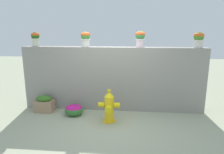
% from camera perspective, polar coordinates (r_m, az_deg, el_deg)
% --- Properties ---
extents(ground_plane, '(24.00, 24.00, 0.00)m').
position_cam_1_polar(ground_plane, '(5.51, -0.80, -12.49)').
color(ground_plane, '#9CA184').
extents(stone_wall, '(5.28, 0.34, 1.86)m').
position_cam_1_polar(stone_wall, '(6.14, 0.20, -0.47)').
color(stone_wall, gray).
rests_on(stone_wall, ground).
extents(potted_plant_0, '(0.24, 0.24, 0.42)m').
position_cam_1_polar(potted_plant_0, '(6.56, -20.22, 10.04)').
color(potted_plant_0, beige).
rests_on(potted_plant_0, stone_wall).
extents(potted_plant_1, '(0.27, 0.27, 0.43)m').
position_cam_1_polar(potted_plant_1, '(6.12, -7.26, 10.62)').
color(potted_plant_1, silver).
rests_on(potted_plant_1, stone_wall).
extents(potted_plant_2, '(0.27, 0.27, 0.45)m').
position_cam_1_polar(potted_plant_2, '(5.98, 7.71, 10.76)').
color(potted_plant_2, silver).
rests_on(potted_plant_2, stone_wall).
extents(potted_plant_3, '(0.28, 0.28, 0.42)m').
position_cam_1_polar(potted_plant_3, '(6.21, 22.63, 9.70)').
color(potted_plant_3, silver).
rests_on(potted_plant_3, stone_wall).
extents(fire_hydrant, '(0.56, 0.46, 0.87)m').
position_cam_1_polar(fire_hydrant, '(5.43, -0.80, -8.26)').
color(fire_hydrant, yellow).
rests_on(fire_hydrant, ground).
extents(flower_bush_left, '(0.51, 0.46, 0.32)m').
position_cam_1_polar(flower_bush_left, '(6.00, -10.38, -8.77)').
color(flower_bush_left, '#316A2D').
rests_on(flower_bush_left, ground).
extents(planter_box, '(0.55, 0.32, 0.49)m').
position_cam_1_polar(planter_box, '(6.44, -18.05, -7.00)').
color(planter_box, '#98795C').
rests_on(planter_box, ground).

